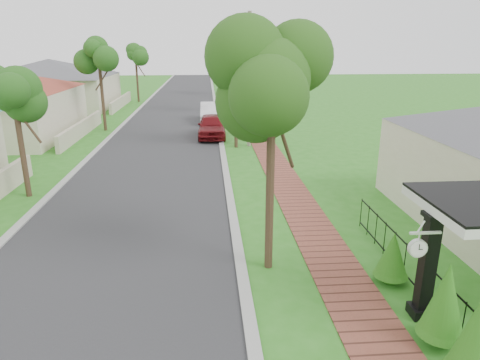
{
  "coord_description": "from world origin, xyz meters",
  "views": [
    {
      "loc": [
        -0.18,
        -9.01,
        5.9
      ],
      "look_at": [
        0.88,
        4.79,
        1.5
      ],
      "focal_mm": 32.0,
      "sensor_mm": 36.0,
      "label": 1
    }
  ],
  "objects_px": {
    "porch_post": "(426,272)",
    "utility_pole": "(249,80)",
    "near_tree": "(272,93)",
    "station_clock": "(418,247)",
    "parked_car_white": "(211,112)",
    "parked_car_red": "(212,126)"
  },
  "relations": [
    {
      "from": "utility_pole",
      "to": "near_tree",
      "type": "bearing_deg",
      "value": -93.43
    },
    {
      "from": "porch_post",
      "to": "utility_pole",
      "type": "xyz_separation_m",
      "value": [
        -2.25,
        17.33,
        2.78
      ]
    },
    {
      "from": "porch_post",
      "to": "parked_car_white",
      "type": "bearing_deg",
      "value": 99.72
    },
    {
      "from": "parked_car_red",
      "to": "near_tree",
      "type": "bearing_deg",
      "value": -84.51
    },
    {
      "from": "porch_post",
      "to": "parked_car_white",
      "type": "xyz_separation_m",
      "value": [
        -4.47,
        26.09,
        -0.38
      ]
    },
    {
      "from": "parked_car_white",
      "to": "utility_pole",
      "type": "xyz_separation_m",
      "value": [
        2.22,
        -8.77,
        3.16
      ]
    },
    {
      "from": "parked_car_white",
      "to": "station_clock",
      "type": "distance_m",
      "value": 26.82
    },
    {
      "from": "parked_car_red",
      "to": "porch_post",
      "type": "bearing_deg",
      "value": -76.25
    },
    {
      "from": "near_tree",
      "to": "parked_car_red",
      "type": "bearing_deg",
      "value": 94.3
    },
    {
      "from": "parked_car_white",
      "to": "station_clock",
      "type": "xyz_separation_m",
      "value": [
        3.98,
        -26.49,
        1.21
      ]
    },
    {
      "from": "parked_car_red",
      "to": "near_tree",
      "type": "distance_m",
      "value": 17.97
    },
    {
      "from": "parked_car_red",
      "to": "utility_pole",
      "type": "xyz_separation_m",
      "value": [
        2.2,
        -2.64,
        3.14
      ]
    },
    {
      "from": "parked_car_white",
      "to": "utility_pole",
      "type": "bearing_deg",
      "value": -75.46
    },
    {
      "from": "porch_post",
      "to": "station_clock",
      "type": "relative_size",
      "value": 3.83
    },
    {
      "from": "near_tree",
      "to": "station_clock",
      "type": "height_order",
      "value": "near_tree"
    },
    {
      "from": "porch_post",
      "to": "utility_pole",
      "type": "bearing_deg",
      "value": 97.4
    },
    {
      "from": "porch_post",
      "to": "near_tree",
      "type": "height_order",
      "value": "near_tree"
    },
    {
      "from": "parked_car_red",
      "to": "utility_pole",
      "type": "distance_m",
      "value": 4.66
    },
    {
      "from": "near_tree",
      "to": "station_clock",
      "type": "bearing_deg",
      "value": -47.6
    },
    {
      "from": "parked_car_red",
      "to": "station_clock",
      "type": "bearing_deg",
      "value": -77.81
    },
    {
      "from": "parked_car_white",
      "to": "near_tree",
      "type": "height_order",
      "value": "near_tree"
    },
    {
      "from": "utility_pole",
      "to": "porch_post",
      "type": "bearing_deg",
      "value": -82.6
    }
  ]
}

